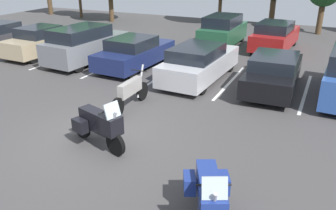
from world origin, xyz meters
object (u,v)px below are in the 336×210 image
Objects in this scene: car_black at (274,72)px; car_charcoal at (1,36)px; motorcycle_touring at (99,124)px; motorcycle_second at (209,193)px; motorcycle_third at (131,92)px; car_far_red at (275,36)px; car_grey at (85,44)px; car_navy at (135,53)px; car_tan at (43,41)px; car_silver at (199,63)px; car_far_green at (223,31)px.

car_charcoal is at bearing 179.47° from car_black.
car_charcoal is (-11.50, 6.87, 0.06)m from motorcycle_touring.
motorcycle_touring is at bearing -30.84° from car_charcoal.
motorcycle_touring is at bearing 156.66° from motorcycle_second.
motorcycle_touring is 0.87× the size of motorcycle_third.
motorcycle_touring is 13.52m from car_far_red.
motorcycle_third is 0.50× the size of car_grey.
car_charcoal reaches higher than car_black.
car_navy is (2.60, 0.30, -0.20)m from car_grey.
motorcycle_third is 0.53× the size of car_tan.
motorcycle_third is at bearing -20.99° from car_charcoal.
car_silver is 1.07× the size of car_far_red.
car_charcoal reaches higher than motorcycle_touring.
motorcycle_second is at bearing -73.97° from car_far_green.
motorcycle_third is (-0.64, 2.70, -0.11)m from motorcycle_touring.
motorcycle_touring is 7.65m from car_navy.
car_navy is (8.50, 0.17, -0.04)m from car_charcoal.
car_charcoal is 0.92× the size of car_black.
car_black is at bearing -0.07° from car_grey.
car_navy is (-2.36, 4.34, 0.13)m from motorcycle_third.
motorcycle_second is 17.33m from car_charcoal.
car_silver is (11.90, -0.26, -0.01)m from car_charcoal.
car_far_red is (10.96, 6.35, 0.05)m from car_tan.
car_black is 7.58m from car_far_green.
motorcycle_third is 0.48× the size of car_silver.
car_silver is (8.97, -0.36, 0.00)m from car_tan.
car_navy is at bearing 113.08° from motorcycle_touring.
motorcycle_touring is at bearing -93.44° from car_silver.
motorcycle_touring is 2.77m from motorcycle_third.
car_far_red is at bearing 99.03° from car_black.
car_grey is at bearing -1.24° from car_charcoal.
motorcycle_third is at bearing 103.25° from motorcycle_touring.
motorcycle_second is 0.46× the size of car_far_green.
car_tan reaches higher than car_black.
car_tan reaches higher than motorcycle_third.
car_grey is (-5.60, 6.74, 0.22)m from motorcycle_touring.
car_tan is at bearing 145.07° from motorcycle_second.
car_tan is at bearing 177.71° from car_silver.
car_tan is at bearing -142.23° from car_far_green.
car_navy is 8.27m from car_far_red.
motorcycle_touring is at bearing -100.16° from car_far_red.
car_navy is at bearing 177.27° from car_black.
motorcycle_second is at bearing -29.13° from car_charcoal.
motorcycle_touring reaches higher than car_black.
motorcycle_touring is 0.47× the size of car_tan.
motorcycle_third is 0.54× the size of car_charcoal.
car_charcoal is 12.59m from car_far_green.
car_black is 1.11× the size of car_far_green.
motorcycle_second is at bearing -68.36° from car_silver.
car_far_green is (10.91, 6.29, 0.13)m from car_charcoal.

